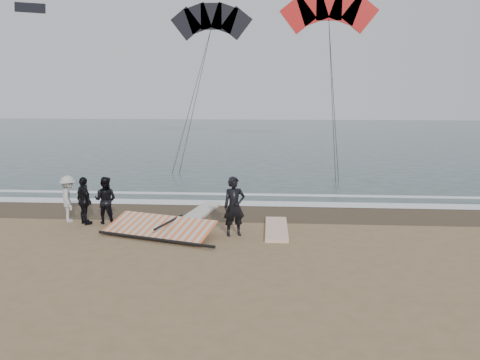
% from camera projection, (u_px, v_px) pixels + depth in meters
% --- Properties ---
extents(ground, '(120.00, 120.00, 0.00)m').
position_uv_depth(ground, '(237.00, 252.00, 13.98)').
color(ground, '#8C704C').
rests_on(ground, ground).
extents(sea, '(120.00, 54.00, 0.02)m').
position_uv_depth(sea, '(261.00, 138.00, 46.28)').
color(sea, '#233838').
rests_on(sea, ground).
extents(wet_sand, '(120.00, 2.80, 0.01)m').
position_uv_depth(wet_sand, '(245.00, 212.00, 18.38)').
color(wet_sand, '#4C3D2B').
rests_on(wet_sand, ground).
extents(foam_near, '(120.00, 0.90, 0.01)m').
position_uv_depth(foam_near, '(247.00, 203.00, 19.75)').
color(foam_near, white).
rests_on(foam_near, sea).
extents(foam_far, '(120.00, 0.45, 0.01)m').
position_uv_depth(foam_far, '(249.00, 194.00, 21.41)').
color(foam_far, white).
rests_on(foam_far, sea).
extents(man_main, '(0.83, 0.68, 1.98)m').
position_uv_depth(man_main, '(234.00, 206.00, 15.36)').
color(man_main, black).
rests_on(man_main, ground).
extents(board_white, '(0.76, 2.69, 0.11)m').
position_uv_depth(board_white, '(276.00, 229.00, 16.07)').
color(board_white, white).
rests_on(board_white, ground).
extents(board_cream, '(1.26, 2.76, 0.11)m').
position_uv_depth(board_cream, '(203.00, 211.00, 18.46)').
color(board_cream, beige).
rests_on(board_cream, ground).
extents(trio_cluster, '(2.36, 1.44, 1.73)m').
position_uv_depth(trio_cluster, '(85.00, 200.00, 16.85)').
color(trio_cluster, black).
rests_on(trio_cluster, ground).
extents(sail_rig, '(4.04, 2.69, 0.49)m').
position_uv_depth(sail_rig, '(159.00, 228.00, 15.69)').
color(sail_rig, black).
rests_on(sail_rig, ground).
extents(kite_red, '(7.76, 5.45, 14.39)m').
position_uv_depth(kite_red, '(329.00, 15.00, 32.74)').
color(kite_red, red).
rests_on(kite_red, ground).
extents(kite_dark, '(7.13, 6.37, 15.72)m').
position_uv_depth(kite_dark, '(211.00, 24.00, 36.57)').
color(kite_dark, black).
rests_on(kite_dark, ground).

